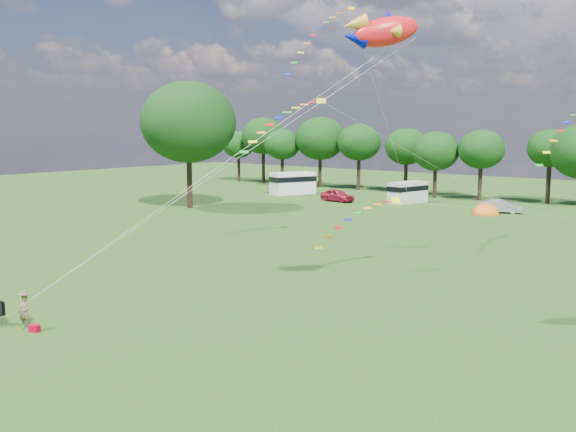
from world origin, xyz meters
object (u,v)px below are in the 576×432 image
Objects in this scene: fish_kite at (380,31)px; campervan_a at (293,182)px; big_tree at (188,122)px; car_b at (500,206)px; tent_orange at (485,214)px; car_a at (337,195)px; kite_flyer at (25,312)px; campervan_b at (408,192)px.

campervan_a is at bearing 85.43° from fish_kite.
big_tree is 33.00m from car_b.
campervan_a is 26.58m from tent_orange.
car_b is at bearing -70.18° from campervan_a.
car_a reaches higher than car_b.
car_a is at bearing -87.18° from campervan_a.
campervan_a is (-27.19, 0.49, 0.81)m from car_b.
fish_kite is (36.45, -21.77, 3.55)m from big_tree.
big_tree is 41.81m from kite_flyer.
tent_orange is (26.22, 15.11, -9.00)m from big_tree.
campervan_a reaches higher than tent_orange.
fish_kite reaches higher than tent_orange.
car_a is 17.45m from tent_orange.
kite_flyer is 19.21m from fish_kite.
big_tree is 4.51× the size of tent_orange.
fish_kite reaches higher than campervan_a.
campervan_b is (-11.36, 1.64, 0.59)m from car_b.
campervan_a is at bearing 174.72° from tent_orange.
fish_kite is at bearing -74.50° from tent_orange.
tent_orange is at bearing -82.02° from car_a.
tent_orange is at bearing -74.44° from campervan_a.
campervan_b is (15.63, 18.70, -7.74)m from big_tree.
car_a is 0.84× the size of campervan_b.
fish_kite is (36.65, -39.32, 11.07)m from campervan_a.
big_tree is at bearing -158.51° from campervan_a.
big_tree is 31.57m from tent_orange.
tent_orange is 1.93× the size of kite_flyer.
car_a is 0.70× the size of campervan_a.
fish_kite is (20.83, -40.47, 11.29)m from campervan_b.
kite_flyer is at bearing -90.99° from tent_orange.
campervan_a is at bearing 90.65° from big_tree.
campervan_b is at bearing 50.12° from big_tree.
car_b is 49.25m from kite_flyer.
big_tree is at bearing 155.35° from car_a.
big_tree is 25.57m from campervan_b.
car_b is 1.23× the size of fish_kite.
campervan_a is 4.04× the size of kite_flyer.
car_a is 18.36m from car_b.
car_b is (26.99, 17.06, -8.34)m from big_tree.
big_tree reaches higher than car_a.
fish_kite is (27.65, -36.39, 11.85)m from car_a.
campervan_a is (-0.20, 17.55, -7.52)m from big_tree.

